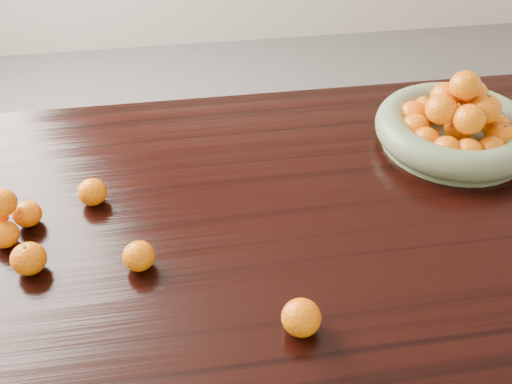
{
  "coord_description": "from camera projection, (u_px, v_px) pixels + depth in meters",
  "views": [
    {
      "loc": [
        -0.13,
        -0.87,
        1.53
      ],
      "look_at": [
        0.0,
        -0.02,
        0.83
      ],
      "focal_mm": 40.0,
      "sensor_mm": 36.0,
      "label": 1
    }
  ],
  "objects": [
    {
      "name": "fruit_bowl",
      "position": [
        456.0,
        127.0,
        1.34
      ],
      "size": [
        0.38,
        0.38,
        0.19
      ],
      "rotation": [
        0.0,
        0.0,
        0.23
      ],
      "color": "gray",
      "rests_on": "dining_table"
    },
    {
      "name": "dining_table",
      "position": [
        254.0,
        247.0,
        1.23
      ],
      "size": [
        2.0,
        1.0,
        0.75
      ],
      "color": "black",
      "rests_on": "ground"
    },
    {
      "name": "loose_orange_3",
      "position": [
        92.0,
        192.0,
        1.19
      ],
      "size": [
        0.06,
        0.06,
        0.06
      ],
      "primitive_type": "ellipsoid",
      "color": "orange",
      "rests_on": "dining_table"
    },
    {
      "name": "loose_orange_0",
      "position": [
        29.0,
        259.0,
        1.03
      ],
      "size": [
        0.06,
        0.06,
        0.06
      ],
      "primitive_type": "ellipsoid",
      "color": "orange",
      "rests_on": "dining_table"
    },
    {
      "name": "loose_orange_1",
      "position": [
        139.0,
        256.0,
        1.04
      ],
      "size": [
        0.06,
        0.06,
        0.06
      ],
      "primitive_type": "ellipsoid",
      "color": "orange",
      "rests_on": "dining_table"
    },
    {
      "name": "orange_pyramid",
      "position": [
        7.0,
        217.0,
        1.11
      ],
      "size": [
        0.12,
        0.11,
        0.1
      ],
      "rotation": [
        0.0,
        0.0,
        -0.04
      ],
      "color": "orange",
      "rests_on": "dining_table"
    },
    {
      "name": "loose_orange_2",
      "position": [
        301.0,
        318.0,
        0.93
      ],
      "size": [
        0.07,
        0.07,
        0.06
      ],
      "primitive_type": "ellipsoid",
      "color": "orange",
      "rests_on": "dining_table"
    }
  ]
}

